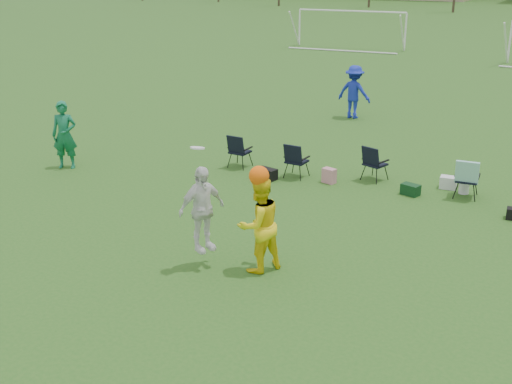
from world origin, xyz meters
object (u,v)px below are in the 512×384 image
Objects in this scene: goal_left at (351,19)px; fielder_blue at (354,92)px; center_contest at (239,218)px; fielder_green_near at (65,135)px.

fielder_blue is at bearing -73.60° from goal_left.
center_contest reaches higher than fielder_blue.
center_contest is at bearing 104.97° from fielder_blue.
fielder_blue is at bearing 36.23° from fielder_green_near.
fielder_blue reaches higher than fielder_green_near.
center_contest reaches higher than fielder_green_near.
center_contest is at bearing -77.53° from goal_left.
center_contest is 33.52m from goal_left.
fielder_blue is 13.15m from center_contest.
center_contest is (7.55, -3.13, 0.09)m from fielder_green_near.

